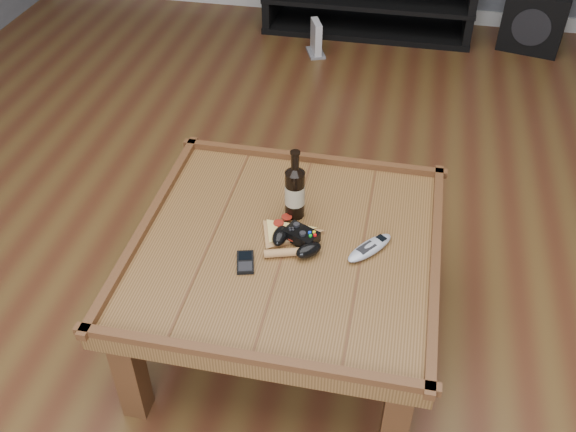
% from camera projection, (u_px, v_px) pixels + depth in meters
% --- Properties ---
extents(ground, '(6.00, 6.00, 0.00)m').
position_uv_depth(ground, '(286.00, 331.00, 2.41)').
color(ground, '#4A2615').
rests_on(ground, ground).
extents(baseboard, '(5.00, 0.02, 0.10)m').
position_uv_depth(baseboard, '(371.00, 9.00, 4.62)').
color(baseboard, silver).
rests_on(baseboard, ground).
extents(coffee_table, '(1.03, 1.03, 0.48)m').
position_uv_depth(coffee_table, '(286.00, 256.00, 2.16)').
color(coffee_table, '#4F3316').
rests_on(coffee_table, ground).
extents(beer_bottle, '(0.07, 0.07, 0.26)m').
position_uv_depth(beer_bottle, '(295.00, 190.00, 2.17)').
color(beer_bottle, black).
rests_on(beer_bottle, coffee_table).
extents(game_controller, '(0.18, 0.16, 0.05)m').
position_uv_depth(game_controller, '(297.00, 240.00, 2.10)').
color(game_controller, black).
rests_on(game_controller, coffee_table).
extents(pizza_slice, '(0.24, 0.31, 0.03)m').
position_uv_depth(pizza_slice, '(285.00, 236.00, 2.14)').
color(pizza_slice, '#B0844C').
rests_on(pizza_slice, coffee_table).
extents(smartphone, '(0.08, 0.11, 0.01)m').
position_uv_depth(smartphone, '(245.00, 262.00, 2.04)').
color(smartphone, black).
rests_on(smartphone, coffee_table).
extents(remote_control, '(0.16, 0.19, 0.03)m').
position_uv_depth(remote_control, '(370.00, 248.00, 2.09)').
color(remote_control, '#9FA3AD').
rests_on(remote_control, coffee_table).
extents(subwoofer, '(0.46, 0.46, 0.38)m').
position_uv_depth(subwoofer, '(536.00, 17.00, 4.17)').
color(subwoofer, black).
rests_on(subwoofer, ground).
extents(game_console, '(0.16, 0.20, 0.22)m').
position_uv_depth(game_console, '(316.00, 39.00, 4.12)').
color(game_console, gray).
rests_on(game_console, ground).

